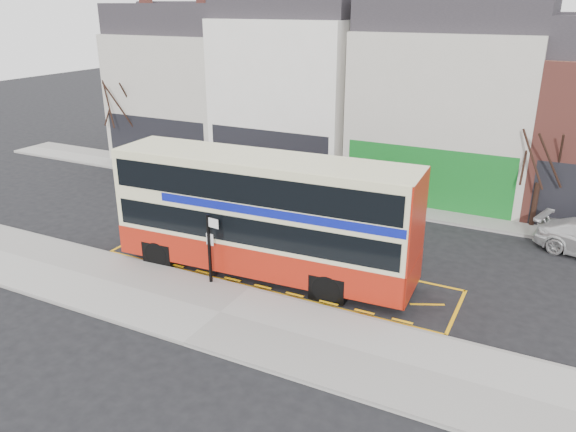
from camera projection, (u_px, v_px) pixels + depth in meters
The scene contains 14 objects.
ground at pixel (255, 287), 20.70m from camera, with size 120.00×120.00×0.00m, color black.
pavement at pixel (220, 314), 18.76m from camera, with size 40.00×4.00×0.15m, color #A4A19B.
kerb at pixel (249, 289), 20.36m from camera, with size 40.00×0.15×0.15m, color gray.
far_pavement at pixel (359, 198), 29.83m from camera, with size 50.00×3.00×0.15m, color #A4A19B.
road_markings at pixel (275, 270), 22.03m from camera, with size 14.00×3.40×0.01m, color #FFB20D, non-canonical shape.
terrace_far_left at pixel (191, 83), 37.19m from camera, with size 8.00×8.01×10.80m.
terrace_left at pixel (299, 83), 33.62m from camera, with size 8.00×8.01×11.80m.
terrace_green_shop at pixel (451, 98), 29.89m from camera, with size 9.00×8.01×11.30m.
double_decker_bus at pixel (264, 214), 20.94m from camera, with size 11.68×3.28×4.62m.
bus_stop_post at pixel (210, 242), 20.16m from camera, with size 0.65×0.15×2.65m.
car_silver at pixel (202, 176), 31.31m from camera, with size 1.77×4.39×1.50m, color #B9B8BE.
car_grey at pixel (342, 195), 28.38m from camera, with size 1.52×4.36×1.43m, color #43444B.
street_tree_left at pixel (120, 91), 35.41m from camera, with size 3.11×3.11×6.72m.
street_tree_right at pixel (545, 143), 24.74m from camera, with size 2.74×2.74×5.91m.
Camera 1 is at (9.46, -15.85, 9.81)m, focal length 35.00 mm.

